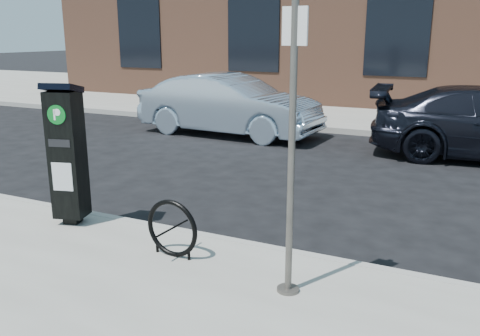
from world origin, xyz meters
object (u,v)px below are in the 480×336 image
Objects in this scene: bike_rack at (172,229)px; car_silver at (229,105)px; parking_kiosk at (67,153)px; sign_pole at (291,157)px.

bike_rack is 0.14× the size of car_silver.
parking_kiosk is 7.12m from car_silver.
sign_pole is 4.03× the size of bike_rack.
car_silver is (-3.00, 7.32, 0.31)m from bike_rack.
bike_rack is at bearing -25.51° from parking_kiosk.
sign_pole reaches higher than bike_rack.
parking_kiosk is 3.29m from sign_pole.
car_silver is at bearing 115.71° from bike_rack.
parking_kiosk is 2.76× the size of bike_rack.
parking_kiosk reaches higher than bike_rack.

